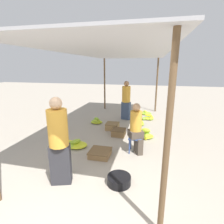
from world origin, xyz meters
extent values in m
cylinder|color=brown|center=(1.33, 0.30, 1.31)|extent=(0.08, 0.08, 2.62)
cylinder|color=brown|center=(-1.33, 7.22, 1.31)|extent=(0.08, 0.08, 2.62)
cylinder|color=brown|center=(1.33, 7.22, 1.31)|extent=(0.08, 0.08, 2.62)
cube|color=#B2B2B7|center=(0.00, 3.76, 2.64)|extent=(3.07, 7.32, 0.04)
cube|color=#2D2D33|center=(-0.52, 0.99, 0.40)|extent=(0.43, 0.32, 0.80)
cylinder|color=gold|center=(-0.52, 0.99, 1.14)|extent=(0.46, 0.46, 0.69)
sphere|color=tan|center=(-0.52, 0.99, 1.60)|extent=(0.22, 0.22, 0.22)
cube|color=#384C84|center=(0.76, 2.59, 0.41)|extent=(0.34, 0.34, 0.04)
cylinder|color=#384C84|center=(0.63, 2.45, 0.20)|extent=(0.04, 0.04, 0.39)
cylinder|color=#384C84|center=(0.90, 2.45, 0.20)|extent=(0.04, 0.04, 0.39)
cylinder|color=#384C84|center=(0.63, 2.72, 0.20)|extent=(0.04, 0.04, 0.39)
cylinder|color=#384C84|center=(0.90, 2.72, 0.20)|extent=(0.04, 0.04, 0.39)
cube|color=#4C4238|center=(0.85, 2.54, 0.22)|extent=(0.27, 0.34, 0.43)
cube|color=#4C4238|center=(0.76, 2.59, 0.52)|extent=(0.46, 0.46, 0.18)
cylinder|color=gold|center=(0.76, 2.59, 0.87)|extent=(0.41, 0.41, 0.52)
sphere|color=tan|center=(0.76, 2.59, 1.23)|extent=(0.20, 0.20, 0.20)
cylinder|color=black|center=(0.59, 1.19, 0.08)|extent=(0.46, 0.46, 0.17)
ellipsoid|color=#A6C72E|center=(-0.96, 2.41, 0.05)|extent=(0.17, 0.26, 0.10)
ellipsoid|color=#99C131|center=(-1.03, 2.50, 0.11)|extent=(0.32, 0.25, 0.11)
ellipsoid|color=#9FC430|center=(-0.89, 2.53, 0.16)|extent=(0.21, 0.29, 0.12)
ellipsoid|color=#A9C82E|center=(-0.97, 2.64, 0.11)|extent=(0.30, 0.35, 0.12)
ellipsoid|color=yellow|center=(-1.11, 2.63, 0.06)|extent=(0.34, 0.30, 0.12)
ellipsoid|color=#CDD628|center=(-0.88, 2.53, 0.05)|extent=(0.58, 0.51, 0.10)
ellipsoid|color=#B0CB2D|center=(-0.91, 4.69, 0.09)|extent=(0.35, 0.32, 0.15)
ellipsoid|color=#8DBD33|center=(-1.00, 4.69, 0.19)|extent=(0.22, 0.15, 0.11)
ellipsoid|color=#8CBC33|center=(-1.11, 4.73, 0.07)|extent=(0.23, 0.20, 0.12)
ellipsoid|color=#83B935|center=(-1.12, 4.73, 0.07)|extent=(0.24, 0.35, 0.11)
ellipsoid|color=#7CB636|center=(-1.06, 4.66, 0.06)|extent=(0.18, 0.26, 0.12)
ellipsoid|color=#78B437|center=(-1.02, 4.73, 0.07)|extent=(0.22, 0.24, 0.14)
ellipsoid|color=#ACC92D|center=(-0.98, 4.57, 0.11)|extent=(0.28, 0.22, 0.15)
ellipsoid|color=#BFD12A|center=(-0.99, 4.69, 0.05)|extent=(0.47, 0.41, 0.10)
ellipsoid|color=#AFCA2D|center=(1.00, 3.63, 0.25)|extent=(0.31, 0.21, 0.14)
ellipsoid|color=#B3CC2C|center=(1.04, 3.50, 0.12)|extent=(0.15, 0.28, 0.11)
ellipsoid|color=#B1CB2C|center=(1.10, 3.57, 0.10)|extent=(0.27, 0.24, 0.10)
ellipsoid|color=#96C031|center=(1.02, 3.66, 0.12)|extent=(0.25, 0.18, 0.11)
ellipsoid|color=yellow|center=(0.82, 3.56, 0.07)|extent=(0.25, 0.30, 0.12)
ellipsoid|color=#88BB34|center=(1.05, 3.60, 0.11)|extent=(0.18, 0.24, 0.11)
ellipsoid|color=yellow|center=(1.01, 3.49, 0.05)|extent=(0.14, 0.22, 0.11)
ellipsoid|color=#B3CC2C|center=(0.99, 3.66, 0.05)|extent=(0.52, 0.45, 0.10)
ellipsoid|color=#91BE32|center=(0.73, 4.87, 0.06)|extent=(0.33, 0.25, 0.11)
ellipsoid|color=#A1C52F|center=(0.69, 4.84, 0.12)|extent=(0.31, 0.31, 0.12)
ellipsoid|color=#73B237|center=(0.71, 4.80, 0.16)|extent=(0.31, 0.31, 0.15)
ellipsoid|color=#87BA34|center=(0.70, 4.94, 0.06)|extent=(0.29, 0.23, 0.11)
ellipsoid|color=yellow|center=(0.61, 4.76, 0.06)|extent=(0.13, 0.22, 0.13)
ellipsoid|color=yellow|center=(0.76, 4.89, 0.12)|extent=(0.25, 0.17, 0.12)
ellipsoid|color=#9DC330|center=(0.67, 4.84, 0.05)|extent=(0.47, 0.41, 0.10)
ellipsoid|color=#CDD628|center=(1.17, 5.73, 0.07)|extent=(0.19, 0.27, 0.15)
ellipsoid|color=#A0C430|center=(1.11, 5.56, 0.06)|extent=(0.19, 0.24, 0.11)
ellipsoid|color=#CBD628|center=(1.07, 5.61, 0.06)|extent=(0.35, 0.24, 0.10)
ellipsoid|color=yellow|center=(1.03, 5.69, 0.19)|extent=(0.32, 0.15, 0.09)
ellipsoid|color=#82B835|center=(0.86, 5.60, 0.06)|extent=(0.23, 0.35, 0.11)
ellipsoid|color=#B0CB2D|center=(1.02, 5.70, 0.05)|extent=(0.47, 0.41, 0.10)
ellipsoid|color=yellow|center=(0.85, 6.64, 0.10)|extent=(0.26, 0.29, 0.10)
ellipsoid|color=#96C031|center=(0.88, 6.54, 0.06)|extent=(0.28, 0.28, 0.09)
ellipsoid|color=#A4C62F|center=(0.87, 6.46, 0.09)|extent=(0.19, 0.23, 0.14)
ellipsoid|color=yellow|center=(0.88, 6.48, 0.06)|extent=(0.33, 0.16, 0.11)
ellipsoid|color=#8CBC33|center=(0.88, 6.53, 0.05)|extent=(0.55, 0.49, 0.10)
cube|color=brown|center=(0.12, 3.61, 0.10)|extent=(0.42, 0.42, 0.20)
cube|color=brown|center=(0.12, 3.61, 0.21)|extent=(0.44, 0.44, 0.02)
cube|color=olive|center=(-0.08, 2.16, 0.07)|extent=(0.51, 0.51, 0.14)
cube|color=brown|center=(-0.08, 2.16, 0.15)|extent=(0.53, 0.53, 0.02)
cube|color=#9E7A4C|center=(-0.22, 4.16, 0.11)|extent=(0.45, 0.45, 0.21)
cube|color=brown|center=(-0.22, 4.16, 0.22)|extent=(0.46, 0.46, 0.02)
cube|color=#384766|center=(0.07, 5.51, 0.38)|extent=(0.40, 0.28, 0.76)
cylinder|color=gold|center=(0.07, 5.51, 1.10)|extent=(0.42, 0.42, 0.67)
sphere|color=#9E704C|center=(0.07, 5.51, 1.54)|extent=(0.22, 0.22, 0.22)
camera|label=1|loc=(1.12, -1.72, 2.23)|focal=28.00mm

